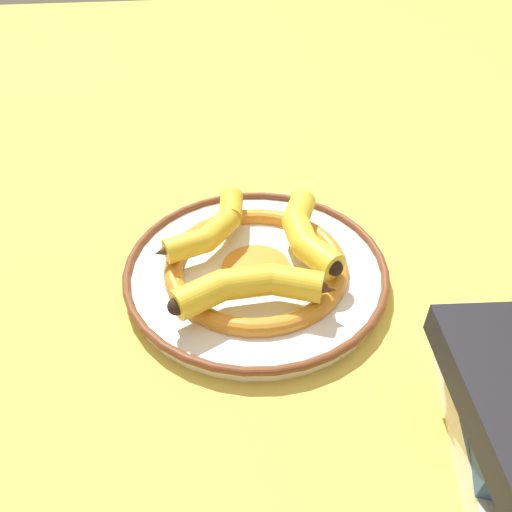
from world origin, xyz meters
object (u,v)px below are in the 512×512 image
banana_b (305,231)px  banana_a (212,228)px  decorative_bowl (256,269)px  banana_c (252,286)px

banana_b → banana_a: bearing=-105.0°
banana_a → banana_b: 0.12m
decorative_bowl → banana_b: size_ratio=1.94×
banana_b → banana_c: same height
banana_a → banana_b: bearing=-62.1°
banana_a → decorative_bowl: bearing=-94.1°
banana_a → banana_b: banana_b is taller
decorative_bowl → banana_a: banana_a is taller
banana_b → banana_c: (-0.08, -0.09, 0.00)m
banana_c → banana_a: bearing=-74.7°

